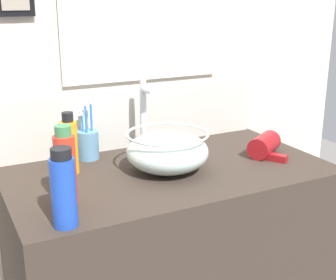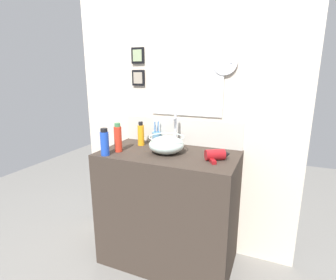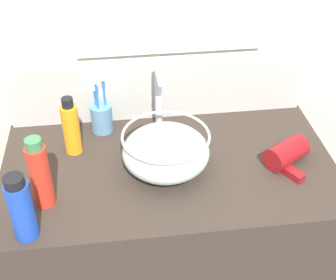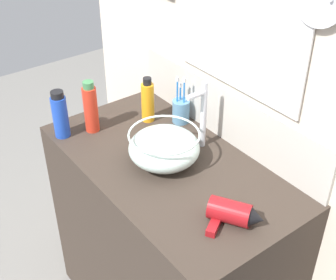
# 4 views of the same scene
# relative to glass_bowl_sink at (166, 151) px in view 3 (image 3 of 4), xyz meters

# --- Properties ---
(vanity_counter) EXTENTS (1.04, 0.57, 0.93)m
(vanity_counter) POSITION_rel_glass_bowl_sink_xyz_m (0.01, 0.01, -0.53)
(vanity_counter) COLOR #382D26
(vanity_counter) RESTS_ON ground
(back_panel) EXTENTS (1.92, 0.10, 2.38)m
(back_panel) POSITION_rel_glass_bowl_sink_xyz_m (0.01, 0.33, 0.20)
(back_panel) COLOR beige
(back_panel) RESTS_ON ground
(glass_bowl_sink) EXTENTS (0.26, 0.26, 0.13)m
(glass_bowl_sink) POSITION_rel_glass_bowl_sink_xyz_m (0.00, 0.00, 0.00)
(glass_bowl_sink) COLOR silver
(glass_bowl_sink) RESTS_ON vanity_counter
(faucet) EXTENTS (0.02, 0.09, 0.28)m
(faucet) POSITION_rel_glass_bowl_sink_xyz_m (0.00, 0.18, 0.09)
(faucet) COLOR silver
(faucet) RESTS_ON vanity_counter
(hair_drier) EXTENTS (0.19, 0.19, 0.08)m
(hair_drier) POSITION_rel_glass_bowl_sink_xyz_m (0.39, -0.01, -0.03)
(hair_drier) COLOR maroon
(hair_drier) RESTS_ON vanity_counter
(toothbrush_cup) EXTENTS (0.07, 0.07, 0.21)m
(toothbrush_cup) POSITION_rel_glass_bowl_sink_xyz_m (-0.19, 0.23, -0.01)
(toothbrush_cup) COLOR #598CB2
(toothbrush_cup) RESTS_ON vanity_counter
(soap_dispenser) EXTENTS (0.06, 0.06, 0.20)m
(soap_dispenser) POSITION_rel_glass_bowl_sink_xyz_m (-0.39, -0.22, 0.03)
(soap_dispenser) COLOR blue
(soap_dispenser) RESTS_ON vanity_counter
(shampoo_bottle) EXTENTS (0.05, 0.05, 0.20)m
(shampoo_bottle) POSITION_rel_glass_bowl_sink_xyz_m (-0.28, 0.12, 0.02)
(shampoo_bottle) COLOR orange
(shampoo_bottle) RESTS_ON vanity_counter
(spray_bottle) EXTENTS (0.06, 0.06, 0.22)m
(spray_bottle) POSITION_rel_glass_bowl_sink_xyz_m (-0.36, -0.10, 0.04)
(spray_bottle) COLOR red
(spray_bottle) RESTS_ON vanity_counter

